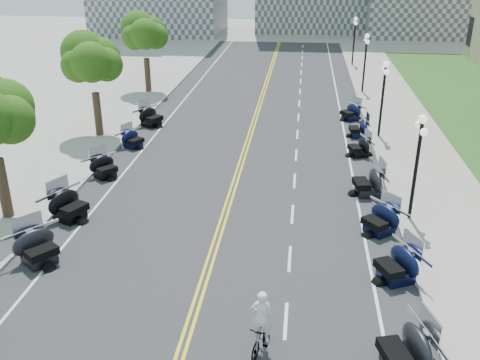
{
  "coord_description": "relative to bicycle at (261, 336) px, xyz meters",
  "views": [
    {
      "loc": [
        3.39,
        -18.84,
        11.64
      ],
      "look_at": [
        0.77,
        3.21,
        2.0
      ],
      "focal_mm": 40.0,
      "sensor_mm": 36.0,
      "label": 1
    }
  ],
  "objects": [
    {
      "name": "ground",
      "position": [
        -2.48,
        5.52,
        -0.53
      ],
      "size": [
        160.0,
        160.0,
        0.0
      ],
      "primitive_type": "plane",
      "color": "gray"
    },
    {
      "name": "road",
      "position": [
        -2.48,
        15.52,
        -0.52
      ],
      "size": [
        16.0,
        90.0,
        0.01
      ],
      "primitive_type": "cube",
      "color": "#333335",
      "rests_on": "ground"
    },
    {
      "name": "centerline_yellow_a",
      "position": [
        -2.6,
        15.52,
        -0.52
      ],
      "size": [
        0.12,
        90.0,
        0.0
      ],
      "primitive_type": "cube",
      "color": "yellow",
      "rests_on": "road"
    },
    {
      "name": "centerline_yellow_b",
      "position": [
        -2.36,
        15.52,
        -0.52
      ],
      "size": [
        0.12,
        90.0,
        0.0
      ],
      "primitive_type": "cube",
      "color": "yellow",
      "rests_on": "road"
    },
    {
      "name": "edge_line_north",
      "position": [
        3.92,
        15.52,
        -0.52
      ],
      "size": [
        0.12,
        90.0,
        0.0
      ],
      "primitive_type": "cube",
      "color": "white",
      "rests_on": "road"
    },
    {
      "name": "edge_line_south",
      "position": [
        -8.88,
        15.52,
        -0.52
      ],
      "size": [
        0.12,
        90.0,
        0.0
      ],
      "primitive_type": "cube",
      "color": "white",
      "rests_on": "road"
    },
    {
      "name": "lane_dash_5",
      "position": [
        0.72,
        1.52,
        -0.52
      ],
      "size": [
        0.12,
        2.0,
        0.0
      ],
      "primitive_type": "cube",
      "color": "white",
      "rests_on": "road"
    },
    {
      "name": "lane_dash_6",
      "position": [
        0.72,
        5.52,
        -0.52
      ],
      "size": [
        0.12,
        2.0,
        0.0
      ],
      "primitive_type": "cube",
      "color": "white",
      "rests_on": "road"
    },
    {
      "name": "lane_dash_7",
      "position": [
        0.72,
        9.52,
        -0.52
      ],
      "size": [
        0.12,
        2.0,
        0.0
      ],
      "primitive_type": "cube",
      "color": "white",
      "rests_on": "road"
    },
    {
      "name": "lane_dash_8",
      "position": [
        0.72,
        13.52,
        -0.52
      ],
      "size": [
        0.12,
        2.0,
        0.0
      ],
      "primitive_type": "cube",
      "color": "white",
      "rests_on": "road"
    },
    {
      "name": "lane_dash_9",
      "position": [
        0.72,
        17.52,
        -0.52
      ],
      "size": [
        0.12,
        2.0,
        0.0
      ],
      "primitive_type": "cube",
      "color": "white",
      "rests_on": "road"
    },
    {
      "name": "lane_dash_10",
      "position": [
        0.72,
        21.52,
        -0.52
      ],
      "size": [
        0.12,
        2.0,
        0.0
      ],
      "primitive_type": "cube",
      "color": "white",
      "rests_on": "road"
    },
    {
      "name": "lane_dash_11",
      "position": [
        0.72,
        25.52,
        -0.52
      ],
      "size": [
        0.12,
        2.0,
        0.0
      ],
      "primitive_type": "cube",
      "color": "white",
      "rests_on": "road"
    },
    {
      "name": "lane_dash_12",
      "position": [
        0.72,
        29.52,
        -0.52
      ],
      "size": [
        0.12,
        2.0,
        0.0
      ],
      "primitive_type": "cube",
      "color": "white",
      "rests_on": "road"
    },
    {
      "name": "lane_dash_13",
      "position": [
        0.72,
        33.52,
        -0.52
      ],
      "size": [
        0.12,
        2.0,
        0.0
      ],
      "primitive_type": "cube",
      "color": "white",
      "rests_on": "road"
    },
    {
      "name": "lane_dash_14",
      "position": [
        0.72,
        37.52,
        -0.52
      ],
      "size": [
        0.12,
        2.0,
        0.0
      ],
      "primitive_type": "cube",
      "color": "white",
      "rests_on": "road"
    },
    {
      "name": "lane_dash_15",
      "position": [
        0.72,
        41.52,
        -0.52
      ],
      "size": [
        0.12,
        2.0,
        0.0
      ],
      "primitive_type": "cube",
      "color": "white",
      "rests_on": "road"
    },
    {
      "name": "lane_dash_16",
      "position": [
        0.72,
        45.52,
        -0.52
      ],
      "size": [
        0.12,
        2.0,
        0.0
      ],
      "primitive_type": "cube",
      "color": "white",
      "rests_on": "road"
    },
    {
      "name": "lane_dash_17",
      "position": [
        0.72,
        49.52,
        -0.52
      ],
      "size": [
        0.12,
        2.0,
        0.0
      ],
      "primitive_type": "cube",
      "color": "white",
      "rests_on": "road"
    },
    {
      "name": "lane_dash_18",
      "position": [
        0.72,
        53.52,
        -0.52
      ],
      "size": [
        0.12,
        2.0,
        0.0
      ],
      "primitive_type": "cube",
      "color": "white",
      "rests_on": "road"
    },
    {
      "name": "lane_dash_19",
      "position": [
        0.72,
        57.52,
        -0.52
      ],
      "size": [
        0.12,
        2.0,
        0.0
      ],
      "primitive_type": "cube",
      "color": "white",
      "rests_on": "road"
    },
    {
      "name": "sidewalk_north",
      "position": [
        8.02,
        15.52,
        -0.45
      ],
      "size": [
        5.0,
        90.0,
        0.15
      ],
      "primitive_type": "cube",
      "color": "#9E9991",
      "rests_on": "ground"
    },
    {
      "name": "sidewalk_south",
      "position": [
        -12.98,
        15.52,
        -0.45
      ],
      "size": [
        5.0,
        90.0,
        0.15
      ],
      "primitive_type": "cube",
      "color": "#9E9991",
      "rests_on": "ground"
    },
    {
      "name": "street_lamp_2",
      "position": [
        6.12,
        9.52,
        2.07
      ],
      "size": [
        0.5,
        1.2,
        4.9
      ],
      "primitive_type": null,
      "color": "black",
      "rests_on": "sidewalk_north"
    },
    {
      "name": "street_lamp_3",
      "position": [
        6.12,
        21.52,
        2.07
      ],
      "size": [
        0.5,
        1.2,
        4.9
      ],
      "primitive_type": null,
      "color": "black",
      "rests_on": "sidewalk_north"
    },
    {
      "name": "street_lamp_4",
      "position": [
        6.12,
        33.52,
        2.07
      ],
      "size": [
        0.5,
        1.2,
        4.9
      ],
      "primitive_type": null,
      "color": "black",
      "rests_on": "sidewalk_north"
    },
    {
      "name": "street_lamp_5",
      "position": [
        6.12,
        45.52,
        2.07
      ],
      "size": [
        0.5,
        1.2,
        4.9
      ],
      "primitive_type": null,
      "color": "black",
      "rests_on": "sidewalk_north"
    },
    {
      "name": "tree_3",
      "position": [
        -12.48,
        19.52,
        4.22
      ],
      "size": [
        4.8,
        4.8,
        9.2
      ],
      "primitive_type": null,
      "color": "#235619",
      "rests_on": "sidewalk_south"
    },
    {
      "name": "tree_4",
      "position": [
        -12.48,
        31.52,
        4.22
      ],
      "size": [
        4.8,
        4.8,
        9.2
      ],
      "primitive_type": null,
      "color": "#235619",
      "rests_on": "sidewalk_south"
    },
    {
      "name": "motorcycle_n_4",
      "position": [
        4.34,
        -0.31,
        0.25
      ],
      "size": [
        2.76,
        2.76,
        1.56
      ],
      "primitive_type": null,
      "rotation": [
        0.0,
        0.0,
        -1.29
      ],
      "color": "black",
      "rests_on": "road"
    },
    {
      "name": "motorcycle_n_5",
      "position": [
        4.77,
        4.47,
        0.22
      ],
      "size": [
        2.85,
        2.85,
        1.49
      ],
      "primitive_type": null,
      "rotation": [
        0.0,
        0.0,
        -1.12
      ],
      "color": "black",
      "rests_on": "road"
    },
    {
      "name": "motorcycle_n_6",
      "position": [
        4.6,
        8.19,
        0.19
      ],
      "size": [
        2.88,
        2.88,
        1.43
      ],
      "primitive_type": null,
      "rotation": [
        0.0,
        0.0,
        -0.88
      ],
      "color": "black",
      "rests_on": "road"
    },
    {
      "name": "motorcycle_n_7",
      "position": [
        4.49,
        12.18,
        0.25
      ],
      "size": [
        2.57,
        2.57,
        1.56
      ],
      "primitive_type": null,
      "rotation": [
        0.0,
        0.0,
        -1.41
      ],
      "color": "black",
      "rests_on": "road"
    },
    {
      "name": "motorcycle_n_8",
      "position": [
        4.51,
        17.82,
        0.12
      ],
      "size": [
        2.32,
        2.32,
        1.29
      ],
      "primitive_type": null,
      "rotation": [
        0.0,
        0.0,
        -1.26
      ],
      "color": "black",
      "rests_on": "road"
    },
    {
      "name": "motorcycle_n_9",
      "position": [
        4.8,
        21.46,
        0.14
      ],
      "size": [
        2.06,
        2.06,
        1.34
      ],
      "primitive_type": null,
      "rotation": [
        0.0,
        0.0,
        -1.49
      ],
      "color": "black",
      "rests_on": "road"
    },
    {
      "name": "motorcycle_n_10",
      "position": [
        4.52,
        25.37,
        0.14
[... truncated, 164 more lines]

